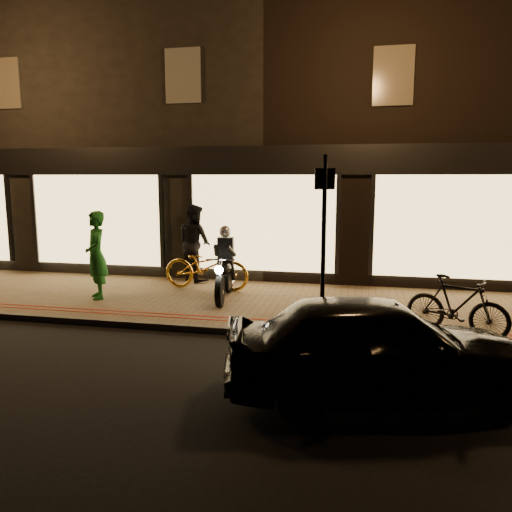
# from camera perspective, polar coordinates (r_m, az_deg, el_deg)

# --- Properties ---
(ground) EXTENTS (90.00, 90.00, 0.00)m
(ground) POSITION_cam_1_polar(r_m,az_deg,el_deg) (8.95, -4.28, -8.91)
(ground) COLOR black
(ground) RESTS_ON ground
(sidewalk) EXTENTS (50.00, 4.00, 0.12)m
(sidewalk) POSITION_cam_1_polar(r_m,az_deg,el_deg) (10.79, -1.30, -5.41)
(sidewalk) COLOR #756248
(sidewalk) RESTS_ON ground
(kerb_stone) EXTENTS (50.00, 0.14, 0.12)m
(kerb_stone) POSITION_cam_1_polar(r_m,az_deg,el_deg) (8.97, -4.19, -8.45)
(kerb_stone) COLOR #59544C
(kerb_stone) RESTS_ON ground
(red_kerb_lines) EXTENTS (50.00, 0.26, 0.01)m
(red_kerb_lines) POSITION_cam_1_polar(r_m,az_deg,el_deg) (9.41, -3.34, -7.20)
(red_kerb_lines) COLOR maroon
(red_kerb_lines) RESTS_ON sidewalk
(building_row) EXTENTS (48.00, 10.11, 8.50)m
(building_row) POSITION_cam_1_polar(r_m,az_deg,el_deg) (17.38, 4.11, 13.97)
(building_row) COLOR black
(building_row) RESTS_ON ground
(motorcycle) EXTENTS (0.63, 1.94, 1.59)m
(motorcycle) POSITION_cam_1_polar(r_m,az_deg,el_deg) (10.84, -3.60, -1.70)
(motorcycle) COLOR black
(motorcycle) RESTS_ON sidewalk
(sign_post) EXTENTS (0.34, 0.16, 3.00)m
(sign_post) POSITION_cam_1_polar(r_m,az_deg,el_deg) (8.49, 7.74, 2.48)
(sign_post) COLOR black
(sign_post) RESTS_ON sidewalk
(bicycle_gold) EXTENTS (2.13, 0.87, 1.09)m
(bicycle_gold) POSITION_cam_1_polar(r_m,az_deg,el_deg) (11.79, -5.70, -1.19)
(bicycle_gold) COLOR gold
(bicycle_gold) RESTS_ON sidewalk
(bicycle_dark) EXTENTS (1.73, 1.14, 1.01)m
(bicycle_dark) POSITION_cam_1_polar(r_m,az_deg,el_deg) (9.00, 21.98, -5.31)
(bicycle_dark) COLOR black
(bicycle_dark) RESTS_ON sidewalk
(person_green) EXTENTS (0.79, 0.83, 1.91)m
(person_green) POSITION_cam_1_polar(r_m,az_deg,el_deg) (11.33, -17.79, 0.09)
(person_green) COLOR #1B6622
(person_green) RESTS_ON sidewalk
(person_dark) EXTENTS (1.20, 1.16, 1.95)m
(person_dark) POSITION_cam_1_polar(r_m,az_deg,el_deg) (12.74, -7.03, 1.50)
(person_dark) COLOR black
(person_dark) RESTS_ON sidewalk
(parked_car) EXTENTS (4.12, 2.40, 1.32)m
(parked_car) POSITION_cam_1_polar(r_m,az_deg,el_deg) (6.53, 13.87, -9.97)
(parked_car) COLOR black
(parked_car) RESTS_ON ground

